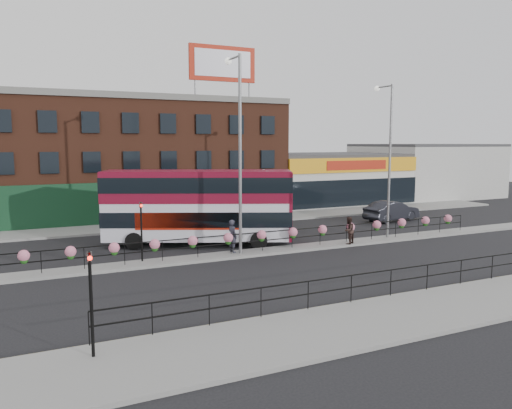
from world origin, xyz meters
name	(u,v)px	position (x,y,z in m)	size (l,w,h in m)	color
ground	(277,251)	(0.00, 0.00, 0.00)	(120.00, 120.00, 0.00)	black
south_pavement	(423,311)	(0.00, -12.00, 0.07)	(60.00, 4.00, 0.15)	gray
north_pavement	(209,222)	(0.00, 12.00, 0.07)	(60.00, 4.00, 0.15)	gray
median	(277,250)	(0.00, 0.00, 0.07)	(60.00, 1.60, 0.15)	gray
yellow_line_inner	(384,296)	(0.00, -9.70, 0.01)	(60.00, 0.10, 0.01)	gold
yellow_line_outer	(387,297)	(0.00, -9.88, 0.01)	(60.00, 0.10, 0.01)	gold
brick_building	(137,157)	(-4.00, 19.96, 5.13)	(25.00, 12.21, 10.30)	brown
supermarket	(322,178)	(16.00, 19.90, 2.65)	(15.00, 12.25, 5.30)	silver
warehouse_east	(425,170)	(30.75, 20.00, 3.15)	(14.50, 12.00, 6.30)	#B8B7B3
billboard	(223,64)	(2.50, 14.99, 13.18)	(6.00, 0.29, 4.40)	#A51C0A
median_railing	(277,234)	(0.00, 0.00, 1.05)	(30.04, 0.56, 1.23)	black
south_railing	(351,282)	(-2.00, -10.10, 0.96)	(20.04, 0.05, 1.12)	black
double_decker_bus	(199,200)	(-3.60, 3.82, 2.91)	(11.81, 7.30, 4.74)	silver
car	(392,211)	(14.05, 6.31, 0.84)	(5.30, 2.54, 1.68)	#23242C
pedestrian_a	(233,236)	(-2.77, 0.33, 1.11)	(0.57, 0.77, 1.92)	#2D2E3B
pedestrian_b	(349,230)	(4.76, -0.55, 1.01)	(1.04, 0.95, 1.72)	#2F1F1B
lamp_column_west	(238,137)	(-2.45, 0.19, 6.80)	(0.40, 1.97, 11.22)	gray
lamp_column_east	(388,147)	(8.43, 0.40, 6.16)	(0.36, 1.78, 10.14)	gray
traffic_light_south	(90,281)	(-12.00, -11.01, 2.47)	(0.15, 0.28, 3.65)	black
traffic_light_median	(141,219)	(-8.00, 0.39, 2.47)	(0.15, 0.28, 3.65)	black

